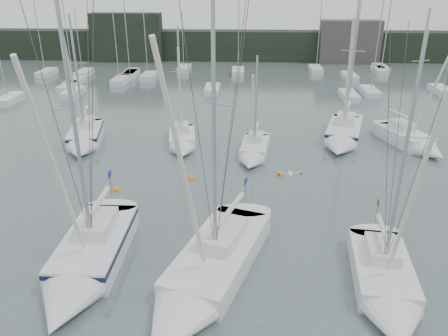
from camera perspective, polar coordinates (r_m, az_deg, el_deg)
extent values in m
plane|color=#4A5B59|center=(21.92, 1.69, -15.63)|extent=(160.00, 160.00, 0.00)
cube|color=black|center=(79.72, 2.50, 15.69)|extent=(90.00, 4.00, 5.00)
cube|color=black|center=(80.10, -12.57, 16.30)|extent=(12.00, 3.00, 8.00)
cube|color=#454340|center=(79.63, 16.07, 15.55)|extent=(10.00, 3.00, 7.00)
cube|color=silver|center=(63.16, 26.48, 9.05)|extent=(1.80, 4.50, 0.90)
cube|color=silver|center=(72.80, 19.67, 11.85)|extent=(1.80, 4.50, 0.90)
cylinder|color=#A1A3A9|center=(71.31, 20.63, 17.53)|extent=(0.12, 0.12, 13.84)
cube|color=silver|center=(58.44, -19.13, 9.20)|extent=(1.80, 4.50, 0.90)
cylinder|color=#A1A3A9|center=(56.71, -20.35, 16.28)|extent=(0.12, 0.12, 13.90)
cube|color=silver|center=(67.15, 16.08, 11.37)|extent=(1.80, 4.50, 0.90)
cylinder|color=#A1A3A9|center=(65.78, 16.74, 15.92)|extent=(0.12, 0.12, 10.07)
cube|color=silver|center=(75.04, 19.77, 12.16)|extent=(1.80, 4.50, 0.90)
cylinder|color=#A1A3A9|center=(73.66, 20.61, 17.07)|extent=(0.12, 0.12, 12.27)
cube|color=silver|center=(57.07, -1.55, 10.17)|extent=(1.80, 4.50, 0.90)
cylinder|color=#A1A3A9|center=(55.40, -1.67, 16.47)|extent=(0.12, 0.12, 11.86)
cube|color=silver|center=(72.40, -22.14, 11.42)|extent=(1.80, 4.50, 0.90)
cylinder|color=#A1A3A9|center=(70.95, -23.21, 16.88)|extent=(0.12, 0.12, 13.26)
cube|color=silver|center=(67.42, -12.06, 11.82)|extent=(1.80, 4.50, 0.90)
cylinder|color=#A1A3A9|center=(65.86, -12.72, 17.86)|extent=(0.12, 0.12, 13.54)
cube|color=silver|center=(64.68, -18.87, 10.57)|extent=(1.80, 4.50, 0.90)
cylinder|color=#A1A3A9|center=(63.24, -19.76, 15.64)|extent=(0.12, 0.12, 10.90)
cube|color=silver|center=(63.92, -13.38, 11.05)|extent=(1.80, 4.50, 0.90)
cylinder|color=#A1A3A9|center=(62.57, -13.94, 15.36)|extent=(0.12, 0.12, 9.01)
cube|color=silver|center=(65.61, -9.81, 11.66)|extent=(1.80, 4.50, 0.90)
cylinder|color=#A1A3A9|center=(64.28, -10.21, 15.84)|extent=(0.12, 0.12, 8.91)
cube|color=silver|center=(71.23, 11.87, 12.47)|extent=(1.80, 4.50, 0.90)
cylinder|color=#A1A3A9|center=(69.85, 12.35, 17.09)|extent=(0.12, 0.12, 10.83)
cube|color=silver|center=(58.87, 18.49, 9.39)|extent=(1.80, 4.50, 0.90)
cylinder|color=#A1A3A9|center=(57.18, 19.56, 16.03)|extent=(0.12, 0.12, 13.09)
cube|color=silver|center=(68.28, -12.08, 11.97)|extent=(1.80, 4.50, 0.90)
cylinder|color=#A1A3A9|center=(66.84, -12.66, 17.07)|extent=(0.12, 0.12, 11.50)
cube|color=silver|center=(61.90, -19.58, 9.91)|extent=(1.80, 4.50, 0.90)
cylinder|color=#A1A3A9|center=(60.51, -20.45, 14.58)|extent=(0.12, 0.12, 9.56)
cube|color=silver|center=(70.24, -17.85, 11.69)|extent=(1.80, 4.50, 0.90)
cylinder|color=#A1A3A9|center=(69.01, -18.50, 15.48)|extent=(0.12, 0.12, 8.71)
cube|color=silver|center=(56.16, 15.99, 9.03)|extent=(1.80, 4.50, 0.90)
cylinder|color=#A1A3A9|center=(54.43, 16.94, 15.82)|extent=(0.12, 0.12, 12.72)
cube|color=silver|center=(68.17, 1.85, 12.45)|extent=(1.80, 4.50, 0.90)
cylinder|color=#A1A3A9|center=(66.64, 1.92, 18.11)|extent=(0.12, 0.12, 12.73)
cube|color=silver|center=(58.30, -26.15, 8.03)|extent=(1.80, 4.50, 0.90)
cube|color=silver|center=(70.52, -5.21, 12.76)|extent=(1.80, 4.50, 0.90)
cylinder|color=#A1A3A9|center=(69.30, -5.41, 16.34)|extent=(0.12, 0.12, 8.14)
cube|color=silver|center=(24.87, -16.35, -9.98)|extent=(3.12, 6.69, 1.60)
cone|color=silver|center=(21.37, -20.39, -17.00)|extent=(3.11, 2.87, 3.10)
cube|color=silver|center=(24.69, -16.29, -7.02)|extent=(1.71, 2.68, 0.75)
cylinder|color=#A1A3A9|center=(21.56, -18.78, 4.25)|extent=(0.19, 0.19, 11.75)
cylinder|color=silver|center=(24.88, -15.99, -4.18)|extent=(0.31, 3.27, 0.30)
cube|color=#0E1633|center=(24.59, -16.50, -8.94)|extent=(3.14, 6.71, 0.27)
cube|color=navy|center=(26.51, -14.71, -0.81)|extent=(0.02, 0.58, 0.38)
cube|color=silver|center=(23.26, -0.60, -11.57)|extent=(5.57, 8.51, 1.51)
cone|color=silver|center=(19.35, -7.22, -20.58)|extent=(4.13, 4.24, 3.21)
cube|color=silver|center=(23.02, -0.14, -8.66)|extent=(2.69, 3.56, 0.70)
cylinder|color=#A1A3A9|center=(19.48, -1.30, 4.79)|extent=(0.18, 0.18, 12.73)
cylinder|color=silver|center=(23.42, 0.82, -5.46)|extent=(1.50, 3.75, 0.28)
cube|color=navy|center=(25.32, 2.86, -1.70)|extent=(0.19, 0.52, 0.36)
cube|color=silver|center=(23.71, 19.82, -12.58)|extent=(3.34, 5.84, 1.35)
cone|color=silver|center=(20.70, 21.63, -19.05)|extent=(2.97, 2.68, 2.71)
cube|color=silver|center=(23.53, 19.99, -9.98)|extent=(1.74, 2.38, 0.63)
cylinder|color=#A1A3A9|center=(20.45, 22.38, 0.87)|extent=(0.16, 0.16, 10.98)
cylinder|color=silver|center=(23.66, 20.01, -7.45)|extent=(0.57, 2.73, 0.25)
cube|color=maroon|center=(25.01, 19.49, -4.29)|extent=(0.08, 0.49, 0.32)
cube|color=silver|center=(41.82, -17.54, 4.00)|extent=(3.59, 5.88, 1.56)
cone|color=silver|center=(38.20, -18.34, 2.01)|extent=(3.00, 2.80, 2.61)
cube|color=silver|center=(41.95, -17.64, 5.71)|extent=(1.82, 2.43, 0.73)
cylinder|color=#A1A3A9|center=(39.97, -18.64, 11.47)|extent=(0.19, 0.19, 9.79)
cylinder|color=silver|center=(42.23, -17.69, 7.16)|extent=(0.79, 2.69, 0.29)
cube|color=#0E1633|center=(41.65, -17.63, 4.68)|extent=(3.61, 5.90, 0.26)
cube|color=silver|center=(39.53, -5.48, 3.79)|extent=(2.81, 4.72, 1.33)
cone|color=silver|center=(36.55, -5.45, 2.07)|extent=(2.46, 2.20, 2.21)
cube|color=silver|center=(39.62, -5.54, 5.33)|extent=(1.45, 1.93, 0.62)
cylinder|color=#A1A3A9|center=(37.74, -5.79, 11.06)|extent=(0.16, 0.16, 9.08)
cylinder|color=silver|center=(39.81, -5.59, 6.62)|extent=(0.54, 2.19, 0.25)
cube|color=silver|center=(37.06, 4.06, 2.44)|extent=(2.69, 4.58, 1.32)
cone|color=silver|center=(34.22, 3.46, 0.57)|extent=(2.35, 2.13, 2.12)
cube|color=silver|center=(37.13, 4.18, 4.08)|extent=(1.39, 1.88, 0.62)
cylinder|color=#A1A3A9|center=(35.42, 4.20, 8.68)|extent=(0.16, 0.16, 7.21)
cylinder|color=silver|center=(37.27, 4.29, 5.44)|extent=(0.53, 2.13, 0.25)
cube|color=silver|center=(42.15, 15.39, 4.45)|extent=(4.50, 6.71, 1.64)
cone|color=silver|center=(38.02, 14.78, 2.39)|extent=(3.48, 3.35, 2.84)
cube|color=silver|center=(42.30, 15.63, 6.21)|extent=(2.21, 2.81, 0.76)
cylinder|color=#A1A3A9|center=(40.12, 16.34, 12.90)|extent=(0.20, 0.20, 11.18)
cylinder|color=silver|center=(42.68, 15.86, 7.72)|extent=(1.17, 2.96, 0.31)
cube|color=#0E1633|center=(41.97, 15.47, 5.15)|extent=(4.53, 6.73, 0.27)
cube|color=silver|center=(42.54, 22.40, 3.59)|extent=(4.14, 5.83, 1.49)
cone|color=silver|center=(39.92, 25.71, 1.71)|extent=(3.11, 2.98, 2.48)
cube|color=silver|center=(42.56, 22.22, 5.19)|extent=(2.01, 2.46, 0.69)
cylinder|color=#A1A3A9|center=(40.76, 24.05, 11.22)|extent=(0.18, 0.18, 10.38)
cylinder|color=silver|center=(42.72, 21.95, 6.56)|extent=(1.14, 2.53, 0.28)
sphere|color=orange|center=(32.71, -4.36, -1.38)|extent=(0.56, 0.56, 0.56)
sphere|color=orange|center=(33.46, 7.33, -0.91)|extent=(0.60, 0.60, 0.60)
sphere|color=orange|center=(31.86, -13.84, -2.79)|extent=(0.56, 0.56, 0.56)
ellipsoid|color=silver|center=(18.38, 8.64, -0.72)|extent=(0.25, 0.42, 0.18)
cube|color=gray|center=(18.32, 7.85, -0.70)|extent=(0.42, 0.17, 0.10)
cube|color=gray|center=(18.42, 9.42, -0.65)|extent=(0.42, 0.17, 0.10)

